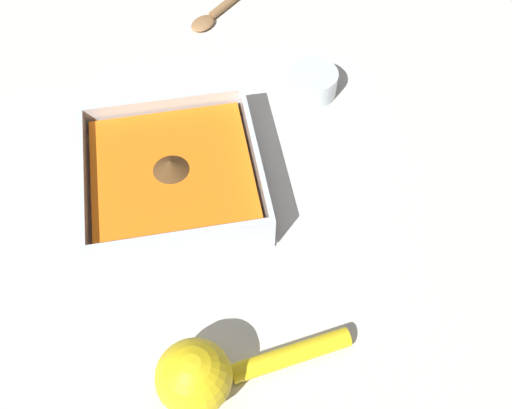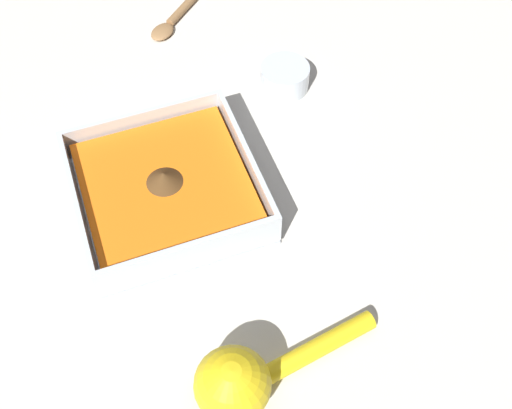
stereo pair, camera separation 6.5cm
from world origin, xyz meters
name	(u,v)px [view 2 (the right image)]	position (x,y,z in m)	size (l,w,h in m)	color
ground_plane	(200,204)	(0.00, 0.00, 0.00)	(4.00, 4.00, 0.00)	beige
square_dish	(167,190)	(0.02, 0.03, 0.02)	(0.20, 0.20, 0.05)	silver
spice_bowl	(285,78)	(0.14, -0.16, 0.02)	(0.06, 0.06, 0.03)	silver
lemon_squeezer	(243,380)	(-0.22, 0.03, 0.03)	(0.07, 0.19, 0.07)	yellow
wooden_spoon	(188,4)	(0.35, -0.09, 0.01)	(0.15, 0.17, 0.01)	olive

